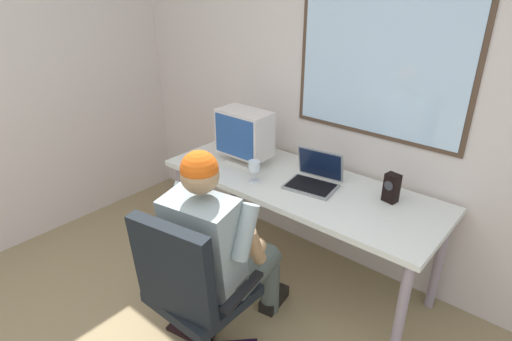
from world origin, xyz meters
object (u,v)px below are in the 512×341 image
at_px(desk, 299,192).
at_px(person_seated, 218,245).
at_px(desk_speaker, 391,188).
at_px(crt_monitor, 244,134).
at_px(wine_glass, 254,167).
at_px(office_chair, 190,286).
at_px(laptop, 315,176).

height_order(desk, person_seated, person_seated).
bearing_deg(desk_speaker, crt_monitor, -172.27).
relative_size(desk, wine_glass, 12.99).
xyz_separation_m(crt_monitor, desk_speaker, (1.05, 0.14, -0.13)).
xyz_separation_m(desk, wine_glass, (-0.23, -0.18, 0.18)).
relative_size(office_chair, wine_glass, 6.64).
distance_m(crt_monitor, laptop, 0.60).
bearing_deg(desk, wine_glass, -141.39).
height_order(crt_monitor, desk_speaker, crt_monitor).
distance_m(desk, crt_monitor, 0.57).
distance_m(desk, office_chair, 1.01).
relative_size(crt_monitor, laptop, 1.11).
bearing_deg(desk, crt_monitor, 179.74).
relative_size(desk, office_chair, 1.96).
distance_m(office_chair, crt_monitor, 1.20).
distance_m(desk, desk_speaker, 0.60).
height_order(laptop, wine_glass, laptop).
height_order(office_chair, laptop, office_chair).
bearing_deg(wine_glass, office_chair, -72.32).
relative_size(crt_monitor, desk_speaker, 2.17).
xyz_separation_m(office_chair, desk_speaker, (0.53, 1.15, 0.29)).
distance_m(office_chair, person_seated, 0.27).
height_order(desk, desk_speaker, desk_speaker).
distance_m(desk, person_seated, 0.75).
bearing_deg(person_seated, office_chair, -81.67).
xyz_separation_m(person_seated, wine_glass, (-0.22, 0.57, 0.20)).
xyz_separation_m(office_chair, crt_monitor, (-0.51, 1.00, 0.42)).
bearing_deg(person_seated, laptop, 82.49).
bearing_deg(desk_speaker, laptop, -167.20).
height_order(office_chair, person_seated, person_seated).
relative_size(laptop, wine_glass, 2.40).
xyz_separation_m(crt_monitor, wine_glass, (0.25, -0.19, -0.12)).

